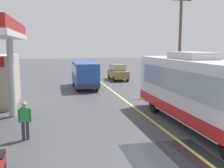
{
  "coord_description": "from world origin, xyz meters",
  "views": [
    {
      "loc": [
        -5.12,
        -6.54,
        4.01
      ],
      "look_at": [
        -1.5,
        10.0,
        1.6
      ],
      "focal_mm": 43.25,
      "sensor_mm": 36.0,
      "label": 1
    }
  ],
  "objects_px": {
    "coach_bus_main": "(201,93)",
    "minibus_opposing_lane": "(85,72)",
    "car_trailing_behind_bus": "(118,71)",
    "pedestrian_near_pump": "(25,119)"
  },
  "relations": [
    {
      "from": "coach_bus_main",
      "to": "car_trailing_behind_bus",
      "type": "relative_size",
      "value": 2.63
    },
    {
      "from": "pedestrian_near_pump",
      "to": "car_trailing_behind_bus",
      "type": "relative_size",
      "value": 0.4
    },
    {
      "from": "pedestrian_near_pump",
      "to": "minibus_opposing_lane",
      "type": "bearing_deg",
      "value": 73.34
    },
    {
      "from": "car_trailing_behind_bus",
      "to": "coach_bus_main",
      "type": "bearing_deg",
      "value": -91.18
    },
    {
      "from": "coach_bus_main",
      "to": "minibus_opposing_lane",
      "type": "xyz_separation_m",
      "value": [
        -4.12,
        13.85,
        -0.25
      ]
    },
    {
      "from": "coach_bus_main",
      "to": "pedestrian_near_pump",
      "type": "distance_m",
      "value": 8.32
    },
    {
      "from": "minibus_opposing_lane",
      "to": "pedestrian_near_pump",
      "type": "bearing_deg",
      "value": -106.66
    },
    {
      "from": "minibus_opposing_lane",
      "to": "car_trailing_behind_bus",
      "type": "relative_size",
      "value": 1.46
    },
    {
      "from": "coach_bus_main",
      "to": "car_trailing_behind_bus",
      "type": "bearing_deg",
      "value": 88.82
    },
    {
      "from": "pedestrian_near_pump",
      "to": "car_trailing_behind_bus",
      "type": "distance_m",
      "value": 20.94
    }
  ]
}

